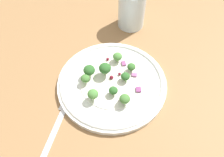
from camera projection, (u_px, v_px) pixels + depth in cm
name	position (u px, v px, depth cm)	size (l,w,h in cm)	color
ground_plane	(121.00, 85.00, 60.45)	(180.00, 180.00, 2.00)	olive
plate	(112.00, 83.00, 58.57)	(25.64, 25.64, 1.70)	white
dressing_pool	(112.00, 82.00, 58.22)	(14.87, 14.87, 0.20)	white
broccoli_floret_0	(131.00, 67.00, 59.02)	(1.99, 1.99, 2.02)	#ADD18E
broccoli_floret_1	(105.00, 68.00, 57.56)	(2.85, 2.85, 2.89)	#8EB77A
broccoli_floret_2	(125.00, 99.00, 53.30)	(2.34, 2.34, 2.37)	#8EB77A
broccoli_floret_3	(85.00, 79.00, 56.73)	(2.07, 2.07, 2.09)	#9EC684
broccoli_floret_4	(113.00, 91.00, 55.03)	(2.01, 2.01, 2.03)	#ADD18E
broccoli_floret_5	(126.00, 75.00, 57.51)	(2.10, 2.10, 2.13)	#ADD18E
broccoli_floret_6	(117.00, 57.00, 60.70)	(2.27, 2.27, 2.29)	#ADD18E
broccoli_floret_7	(93.00, 94.00, 53.80)	(2.39, 2.39, 2.42)	#9EC684
broccoli_floret_8	(89.00, 69.00, 57.70)	(2.71, 2.71, 2.75)	#ADD18E
cranberry_0	(134.00, 67.00, 60.54)	(0.87, 0.87, 0.87)	#4C0A14
cranberry_1	(108.00, 59.00, 61.77)	(0.75, 0.75, 0.75)	maroon
cranberry_2	(120.00, 74.00, 59.02)	(0.71, 0.71, 0.71)	maroon
cranberry_3	(112.00, 77.00, 58.44)	(0.93, 0.93, 0.93)	maroon
cranberry_4	(124.00, 78.00, 57.91)	(0.72, 0.72, 0.72)	maroon
cranberry_5	(122.00, 98.00, 54.61)	(0.92, 0.92, 0.92)	maroon
onion_bit_0	(122.00, 63.00, 61.19)	(1.29, 0.99, 0.54)	#934C84
onion_bit_1	(134.00, 75.00, 59.05)	(0.86, 1.26, 0.50)	#A35B93
onion_bit_2	(138.00, 89.00, 56.50)	(1.36, 1.16, 0.33)	#843D75
fork	(56.00, 129.00, 52.38)	(3.82, 18.69, 0.50)	silver
water_glass	(133.00, 9.00, 67.67)	(7.41, 7.41, 10.84)	silver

